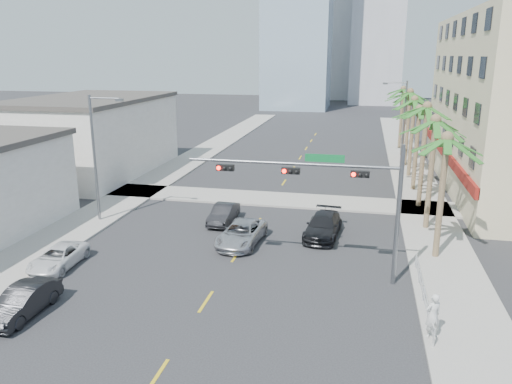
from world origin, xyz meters
TOP-DOWN VIEW (x-y plane):
  - ground at (0.00, 0.00)m, footprint 260.00×260.00m
  - sidewalk_right at (12.00, 20.00)m, footprint 4.00×120.00m
  - sidewalk_left at (-12.00, 20.00)m, footprint 4.00×120.00m
  - sidewalk_cross at (0.00, 22.00)m, footprint 80.00×4.00m
  - building_left_far at (-19.50, 28.00)m, footprint 11.00×18.00m
  - tower_far_center at (-3.00, 125.00)m, footprint 16.00×16.00m
  - traffic_signal_mast at (5.78, 7.95)m, footprint 11.12×0.54m
  - palm_tree_0 at (11.60, 12.00)m, footprint 4.80×4.80m
  - palm_tree_1 at (11.60, 17.20)m, footprint 4.80×4.80m
  - palm_tree_2 at (11.60, 22.40)m, footprint 4.80×4.80m
  - palm_tree_3 at (11.60, 27.60)m, footprint 4.80×4.80m
  - palm_tree_4 at (11.60, 32.80)m, footprint 4.80×4.80m
  - palm_tree_5 at (11.60, 38.00)m, footprint 4.80×4.80m
  - palm_tree_6 at (11.60, 43.20)m, footprint 4.80×4.80m
  - palm_tree_7 at (11.60, 48.40)m, footprint 4.80×4.80m
  - streetlight_left at (-11.00, 14.00)m, footprint 2.55×0.25m
  - streetlight_right at (11.00, 38.00)m, footprint 2.55×0.25m
  - guardrail at (10.30, 6.00)m, footprint 0.08×8.08m
  - car_parked_mid at (-7.80, 1.00)m, footprint 1.47×4.16m
  - car_parked_far at (-9.40, 6.19)m, footprint 2.11×4.30m
  - car_lane_left at (-2.38, 15.59)m, footprint 1.49×4.04m
  - car_lane_center at (-0.14, 11.85)m, footprint 2.69×5.16m
  - car_lane_right at (4.79, 14.31)m, footprint 2.44×5.19m
  - pedestrian at (10.30, 2.78)m, footprint 0.86×0.76m

SIDE VIEW (x-z plane):
  - ground at x=0.00m, z-range 0.00..0.00m
  - sidewalk_right at x=12.00m, z-range 0.00..0.15m
  - sidewalk_left at x=-12.00m, z-range 0.00..0.15m
  - sidewalk_cross at x=0.00m, z-range 0.00..0.15m
  - car_parked_far at x=-9.40m, z-range 0.00..1.17m
  - car_lane_left at x=-2.38m, z-range 0.00..1.32m
  - guardrail at x=10.30m, z-range 0.17..1.17m
  - car_parked_mid at x=-7.80m, z-range 0.00..1.37m
  - car_lane_center at x=-0.14m, z-range 0.00..1.39m
  - car_lane_right at x=4.79m, z-range 0.00..1.47m
  - pedestrian at x=10.30m, z-range 0.15..2.13m
  - building_left_far at x=-19.50m, z-range 0.00..7.20m
  - streetlight_left at x=-11.00m, z-range 0.56..9.56m
  - streetlight_right at x=11.00m, z-range 0.56..9.56m
  - traffic_signal_mast at x=5.78m, z-range 1.46..8.66m
  - palm_tree_0 at x=11.60m, z-range 3.18..10.98m
  - palm_tree_3 at x=11.60m, z-range 3.18..10.98m
  - palm_tree_6 at x=11.60m, z-range 3.18..10.98m
  - palm_tree_1 at x=11.60m, z-range 3.35..11.51m
  - palm_tree_4 at x=11.60m, z-range 3.35..11.51m
  - palm_tree_7 at x=11.60m, z-range 3.35..11.51m
  - palm_tree_2 at x=11.60m, z-range 3.52..12.04m
  - palm_tree_5 at x=11.60m, z-range 3.52..12.04m
  - tower_far_center at x=-3.00m, z-range 0.00..42.00m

